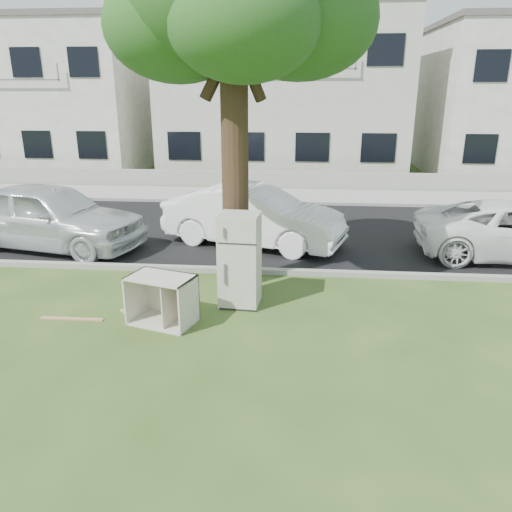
# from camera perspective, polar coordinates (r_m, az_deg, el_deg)

# --- Properties ---
(ground) EXTENTS (120.00, 120.00, 0.00)m
(ground) POSITION_cam_1_polar(r_m,az_deg,el_deg) (9.06, -1.14, -7.49)
(ground) COLOR #314A1A
(road) EXTENTS (120.00, 7.00, 0.01)m
(road) POSITION_cam_1_polar(r_m,az_deg,el_deg) (14.66, 1.37, 2.91)
(road) COLOR black
(road) RESTS_ON ground
(kerb_near) EXTENTS (120.00, 0.18, 0.12)m
(kerb_near) POSITION_cam_1_polar(r_m,az_deg,el_deg) (11.29, 0.19, -2.01)
(kerb_near) COLOR gray
(kerb_near) RESTS_ON ground
(kerb_far) EXTENTS (120.00, 0.18, 0.12)m
(kerb_far) POSITION_cam_1_polar(r_m,az_deg,el_deg) (18.10, 2.11, 5.94)
(kerb_far) COLOR gray
(kerb_far) RESTS_ON ground
(sidewalk) EXTENTS (120.00, 2.80, 0.01)m
(sidewalk) POSITION_cam_1_polar(r_m,az_deg,el_deg) (19.51, 2.34, 6.89)
(sidewalk) COLOR gray
(sidewalk) RESTS_ON ground
(low_wall) EXTENTS (120.00, 0.15, 0.70)m
(low_wall) POSITION_cam_1_polar(r_m,az_deg,el_deg) (21.01, 2.57, 8.70)
(low_wall) COLOR gray
(low_wall) RESTS_ON ground
(townhouse_left) EXTENTS (10.20, 8.16, 7.04)m
(townhouse_left) POSITION_cam_1_polar(r_m,az_deg,el_deg) (28.65, -22.67, 16.41)
(townhouse_left) COLOR white
(townhouse_left) RESTS_ON ground
(townhouse_center) EXTENTS (11.22, 8.16, 7.44)m
(townhouse_center) POSITION_cam_1_polar(r_m,az_deg,el_deg) (25.59, 3.21, 18.08)
(townhouse_center) COLOR beige
(townhouse_center) RESTS_ON ground
(fridge) EXTENTS (0.79, 0.74, 1.79)m
(fridge) POSITION_cam_1_polar(r_m,az_deg,el_deg) (9.45, -1.87, -0.46)
(fridge) COLOR beige
(fridge) RESTS_ON ground
(cabinet) EXTENTS (1.28, 1.00, 0.88)m
(cabinet) POSITION_cam_1_polar(r_m,az_deg,el_deg) (8.99, -10.70, -4.94)
(cabinet) COLOR white
(cabinet) RESTS_ON ground
(plank_a) EXTENTS (1.17, 0.10, 0.02)m
(plank_a) POSITION_cam_1_polar(r_m,az_deg,el_deg) (9.72, -20.30, -6.74)
(plank_a) COLOR tan
(plank_a) RESTS_ON ground
(plank_b) EXTENTS (0.69, 0.70, 0.02)m
(plank_b) POSITION_cam_1_polar(r_m,az_deg,el_deg) (9.45, -13.92, -6.82)
(plank_b) COLOR tan
(plank_b) RESTS_ON ground
(plank_c) EXTENTS (0.19, 0.91, 0.02)m
(plank_c) POSITION_cam_1_polar(r_m,az_deg,el_deg) (9.90, -12.37, -5.48)
(plank_c) COLOR tan
(plank_c) RESTS_ON ground
(car_center) EXTENTS (5.03, 3.04, 1.57)m
(car_center) POSITION_cam_1_polar(r_m,az_deg,el_deg) (13.17, -0.29, 4.58)
(car_center) COLOR white
(car_center) RESTS_ON ground
(car_left) EXTENTS (5.33, 3.05, 1.71)m
(car_left) POSITION_cam_1_polar(r_m,az_deg,el_deg) (13.97, -22.53, 4.27)
(car_left) COLOR silver
(car_left) RESTS_ON ground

